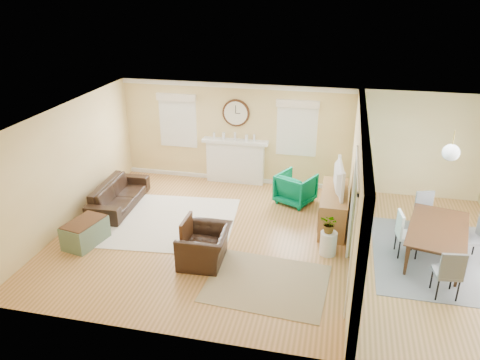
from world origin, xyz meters
name	(u,v)px	position (x,y,z in m)	size (l,w,h in m)	color
floor	(275,243)	(0.00, 0.00, 0.00)	(9.00, 9.00, 0.00)	#9D6B34
wall_back	(295,137)	(0.00, 3.00, 1.30)	(9.00, 0.02, 2.60)	tan
wall_front	(245,273)	(0.00, -3.00, 1.30)	(9.00, 0.02, 2.60)	tan
wall_left	(67,166)	(-4.50, 0.00, 1.30)	(0.02, 6.00, 2.60)	tan
ceiling	(279,120)	(0.00, 0.00, 2.60)	(9.00, 6.00, 0.02)	white
partition	(357,183)	(1.51, 0.28, 1.36)	(0.17, 6.00, 2.60)	tan
fireplace	(235,161)	(-1.50, 2.88, 0.60)	(1.70, 0.30, 1.17)	white
wall_clock	(236,113)	(-1.50, 2.97, 1.85)	(0.70, 0.07, 0.70)	#452815
window_left	(178,117)	(-3.05, 2.95, 1.66)	(1.05, 0.13, 1.42)	white
window_right	(297,124)	(0.05, 2.95, 1.66)	(1.05, 0.13, 1.42)	white
pendant	(451,153)	(3.00, 0.00, 2.20)	(0.30, 0.30, 0.55)	gold
rug_cream	(167,221)	(-2.49, 0.39, 0.01)	(2.96, 2.57, 0.02)	beige
rug_jute	(267,283)	(0.07, -1.39, 0.01)	(2.09, 1.71, 0.01)	#9B8B61
rug_grey	(435,258)	(3.10, 0.13, 0.01)	(2.32, 2.90, 0.01)	slate
sofa	(119,195)	(-3.84, 0.87, 0.30)	(2.03, 0.79, 0.59)	black
eames_chair	(205,246)	(-1.20, -0.95, 0.33)	(1.02, 0.89, 0.67)	black
green_chair	(296,188)	(0.18, 1.98, 0.37)	(0.79, 0.81, 0.74)	#006733
trunk	(85,232)	(-3.74, -0.85, 0.25)	(0.71, 0.98, 0.51)	#5B715B
credenza	(333,209)	(1.10, 1.03, 0.40)	(0.56, 1.65, 0.80)	olive
tv	(335,178)	(1.08, 1.03, 1.12)	(1.12, 0.15, 0.64)	black
garden_stool	(328,243)	(1.06, -0.18, 0.24)	(0.32, 0.32, 0.47)	white
potted_plant	(330,224)	(1.06, -0.18, 0.67)	(0.34, 0.30, 0.38)	#337F33
dining_table	(438,243)	(3.10, 0.13, 0.33)	(1.86, 1.04, 0.65)	#452815
dining_chair_n	(427,210)	(3.01, 1.15, 0.51)	(0.48, 0.48, 0.87)	slate
dining_chair_s	(448,268)	(3.04, -1.06, 0.54)	(0.46, 0.46, 0.92)	slate
dining_chair_w	(408,231)	(2.53, 0.12, 0.53)	(0.45, 0.45, 0.91)	white
dining_chair_e	(473,234)	(3.70, 0.19, 0.56)	(0.51, 0.51, 0.96)	slate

